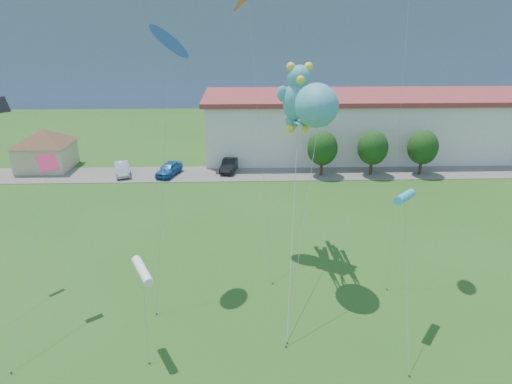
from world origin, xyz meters
TOP-DOWN VIEW (x-y plane):
  - parking_strip at (0.00, 35.00)m, footprint 70.00×6.00m
  - hill_ridge at (0.00, 120.00)m, footprint 160.00×50.00m
  - pavilion at (-24.00, 38.00)m, footprint 9.20×9.20m
  - warehouse at (26.00, 44.00)m, footprint 61.00×15.00m
  - tree_near at (10.00, 34.00)m, footprint 3.60×3.60m
  - tree_mid at (16.00, 34.00)m, footprint 3.60×3.60m
  - tree_far at (22.00, 34.00)m, footprint 3.60×3.60m
  - parked_car_silver at (-13.93, 34.95)m, footprint 2.86×4.86m
  - parked_car_blue at (-8.26, 34.61)m, footprint 3.17×4.96m
  - parked_car_black at (-1.06, 35.93)m, footprint 2.45×4.82m
  - octopus_kite at (5.19, 11.99)m, footprint 3.82×14.14m
  - teddy_bear_kite at (4.59, 14.98)m, footprint 3.29×12.42m
  - small_kite_white at (-4.90, 3.50)m, footprint 0.50×2.51m
  - small_kite_pink at (-11.17, 7.76)m, footprint 1.46×7.50m
  - small_kite_orange at (1.07, 17.43)m, footprint 2.43×8.41m
  - small_kite_blue at (-3.96, 11.80)m, footprint 2.08×6.02m
  - small_kite_cyan at (9.66, 5.90)m, footprint 0.93×6.34m

SIDE VIEW (x-z plane):
  - parking_strip at x=0.00m, z-range 0.00..0.06m
  - parked_car_silver at x=-13.93m, z-range 0.06..1.57m
  - parked_car_black at x=-1.06m, z-range 0.06..1.57m
  - parked_car_blue at x=-8.26m, z-range 0.06..1.63m
  - pavilion at x=-24.00m, z-range 0.52..5.52m
  - tree_near at x=10.00m, z-range 0.65..6.12m
  - tree_mid at x=16.00m, z-range 0.65..6.12m
  - tree_far at x=22.00m, z-range 0.65..6.12m
  - warehouse at x=26.00m, z-range 0.02..8.22m
  - small_kite_white at x=-4.90m, z-range 2.25..7.69m
  - small_kite_cyan at x=9.66m, z-range 3.75..12.25m
  - small_kite_pink at x=-11.17m, z-range 3.50..13.46m
  - octopus_kite at x=5.19m, z-range 4.81..18.62m
  - teddy_bear_kite at x=4.59m, z-range 5.01..19.74m
  - hill_ridge at x=0.00m, z-range 0.00..25.00m
  - small_kite_blue at x=-3.96m, z-range 7.40..24.30m
  - small_kite_orange at x=1.07m, z-range 8.78..28.73m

